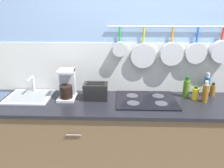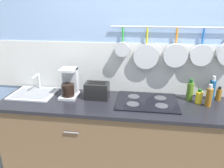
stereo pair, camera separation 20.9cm
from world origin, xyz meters
name	(u,v)px [view 1 (the left image)]	position (x,y,z in m)	size (l,w,h in m)	color
wall_back	(154,58)	(0.00, 0.34, 1.28)	(7.20, 0.16, 2.60)	#84A3CC
cabinet_base	(154,143)	(0.00, 0.00, 0.43)	(3.11, 0.58, 0.87)	brown
countertop	(157,105)	(0.00, 0.00, 0.89)	(3.15, 0.61, 0.03)	black
sink_basin	(30,96)	(-1.31, 0.10, 0.92)	(0.45, 0.39, 0.19)	#B7BABF
coffee_maker	(67,86)	(-0.91, 0.10, 1.03)	(0.17, 0.21, 0.30)	#B7BABF
toaster	(96,91)	(-0.61, 0.09, 0.99)	(0.26, 0.16, 0.17)	black
cooktop	(146,100)	(-0.10, 0.06, 0.91)	(0.60, 0.46, 0.01)	black
bottle_hot_sauce	(186,88)	(0.33, 0.17, 1.00)	(0.07, 0.07, 0.22)	#4C721E
bottle_sesame_oil	(195,94)	(0.40, 0.11, 0.97)	(0.06, 0.06, 0.15)	yellow
bottle_vinegar	(205,93)	(0.48, 0.05, 1.00)	(0.06, 0.06, 0.22)	#8C5919
bottle_dish_soap	(206,86)	(0.55, 0.21, 1.01)	(0.06, 0.06, 0.25)	navy
bottle_cooking_wine	(213,90)	(0.62, 0.21, 0.97)	(0.05, 0.05, 0.14)	#8C5919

